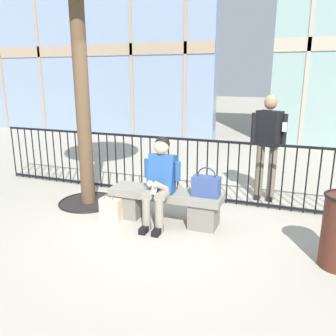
{
  "coord_description": "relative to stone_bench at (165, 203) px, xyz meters",
  "views": [
    {
      "loc": [
        1.65,
        -4.25,
        2.0
      ],
      "look_at": [
        0.0,
        0.1,
        0.75
      ],
      "focal_mm": 36.98,
      "sensor_mm": 36.0,
      "label": 1
    }
  ],
  "objects": [
    {
      "name": "ground_plane",
      "position": [
        0.0,
        0.0,
        -0.27
      ],
      "size": [
        60.0,
        60.0,
        0.0
      ],
      "primitive_type": "plane",
      "color": "#A8A091"
    },
    {
      "name": "shopping_bag",
      "position": [
        -0.73,
        -0.25,
        -0.1
      ],
      "size": [
        0.3,
        0.17,
        0.42
      ],
      "color": "beige",
      "rests_on": "ground"
    },
    {
      "name": "seated_person_with_phone",
      "position": [
        -0.03,
        -0.13,
        0.38
      ],
      "size": [
        0.52,
        0.66,
        1.21
      ],
      "color": "gray",
      "rests_on": "ground"
    },
    {
      "name": "plaza_railing",
      "position": [
        0.0,
        1.0,
        0.25
      ],
      "size": [
        7.34,
        0.04,
        1.02
      ],
      "color": "black",
      "rests_on": "ground"
    },
    {
      "name": "bystander_at_railing",
      "position": [
        1.21,
        1.44,
        0.73
      ],
      "size": [
        0.55,
        0.37,
        1.71
      ],
      "color": "#6B6051",
      "rests_on": "ground"
    },
    {
      "name": "handbag_on_bench",
      "position": [
        0.58,
        -0.01,
        0.32
      ],
      "size": [
        0.36,
        0.19,
        0.39
      ],
      "color": "#33477F",
      "rests_on": "stone_bench"
    },
    {
      "name": "stone_bench",
      "position": [
        0.0,
        0.0,
        0.0
      ],
      "size": [
        1.6,
        0.44,
        0.45
      ],
      "color": "gray",
      "rests_on": "ground"
    }
  ]
}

